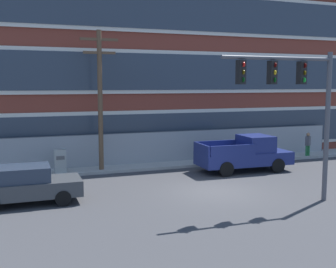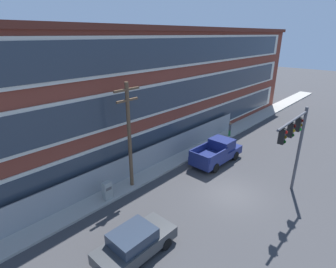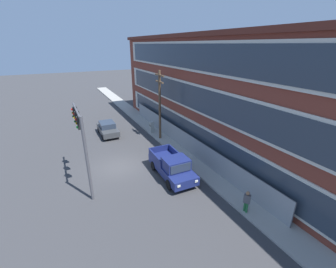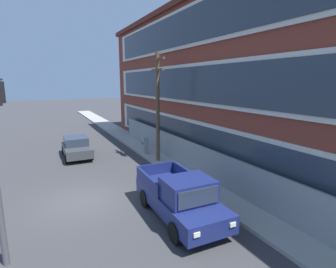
{
  "view_description": "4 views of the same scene",
  "coord_description": "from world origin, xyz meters",
  "px_view_note": "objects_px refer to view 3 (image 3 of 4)",
  "views": [
    {
      "loc": [
        -8.51,
        -16.83,
        4.87
      ],
      "look_at": [
        -1.73,
        1.6,
        2.52
      ],
      "focal_mm": 45.0,
      "sensor_mm": 36.0,
      "label": 1
    },
    {
      "loc": [
        -14.69,
        -7.27,
        10.58
      ],
      "look_at": [
        -0.8,
        5.31,
        3.41
      ],
      "focal_mm": 28.0,
      "sensor_mm": 36.0,
      "label": 2
    },
    {
      "loc": [
        17.69,
        -4.04,
        10.23
      ],
      "look_at": [
        3.83,
        2.97,
        3.99
      ],
      "focal_mm": 24.0,
      "sensor_mm": 36.0,
      "label": 3
    },
    {
      "loc": [
        12.54,
        -1.61,
        5.75
      ],
      "look_at": [
        -1.27,
        5.34,
        2.64
      ],
      "focal_mm": 28.0,
      "sensor_mm": 36.0,
      "label": 4
    }
  ],
  "objects_px": {
    "electrical_cabinet": "(152,128)",
    "pedestrian_near_cabinet": "(247,201)",
    "traffic_signal_mast": "(81,133)",
    "utility_pole_near_corner": "(160,103)",
    "pickup_truck_navy": "(172,167)",
    "sedan_dark_grey": "(108,128)"
  },
  "relations": [
    {
      "from": "sedan_dark_grey",
      "to": "utility_pole_near_corner",
      "type": "xyz_separation_m",
      "value": [
        4.1,
        5.06,
        3.45
      ]
    },
    {
      "from": "sedan_dark_grey",
      "to": "electrical_cabinet",
      "type": "height_order",
      "value": "sedan_dark_grey"
    },
    {
      "from": "traffic_signal_mast",
      "to": "sedan_dark_grey",
      "type": "relative_size",
      "value": 1.43
    },
    {
      "from": "traffic_signal_mast",
      "to": "utility_pole_near_corner",
      "type": "distance_m",
      "value": 10.76
    },
    {
      "from": "traffic_signal_mast",
      "to": "pedestrian_near_cabinet",
      "type": "height_order",
      "value": "traffic_signal_mast"
    },
    {
      "from": "traffic_signal_mast",
      "to": "pedestrian_near_cabinet",
      "type": "bearing_deg",
      "value": 48.75
    },
    {
      "from": "pickup_truck_navy",
      "to": "sedan_dark_grey",
      "type": "bearing_deg",
      "value": -167.56
    },
    {
      "from": "traffic_signal_mast",
      "to": "sedan_dark_grey",
      "type": "height_order",
      "value": "traffic_signal_mast"
    },
    {
      "from": "pickup_truck_navy",
      "to": "sedan_dark_grey",
      "type": "distance_m",
      "value": 12.04
    },
    {
      "from": "sedan_dark_grey",
      "to": "pedestrian_near_cabinet",
      "type": "bearing_deg",
      "value": 15.09
    },
    {
      "from": "pickup_truck_navy",
      "to": "utility_pole_near_corner",
      "type": "height_order",
      "value": "utility_pole_near_corner"
    },
    {
      "from": "electrical_cabinet",
      "to": "pedestrian_near_cabinet",
      "type": "xyz_separation_m",
      "value": [
        15.86,
        -0.18,
        0.27
      ]
    },
    {
      "from": "pickup_truck_navy",
      "to": "traffic_signal_mast",
      "type": "bearing_deg",
      "value": -103.65
    },
    {
      "from": "traffic_signal_mast",
      "to": "sedan_dark_grey",
      "type": "distance_m",
      "value": 11.49
    },
    {
      "from": "traffic_signal_mast",
      "to": "utility_pole_near_corner",
      "type": "bearing_deg",
      "value": 124.62
    },
    {
      "from": "pickup_truck_navy",
      "to": "utility_pole_near_corner",
      "type": "xyz_separation_m",
      "value": [
        -7.66,
        2.47,
        3.3
      ]
    },
    {
      "from": "pickup_truck_navy",
      "to": "pedestrian_near_cabinet",
      "type": "height_order",
      "value": "pickup_truck_navy"
    },
    {
      "from": "traffic_signal_mast",
      "to": "pickup_truck_navy",
      "type": "height_order",
      "value": "traffic_signal_mast"
    },
    {
      "from": "traffic_signal_mast",
      "to": "pickup_truck_navy",
      "type": "relative_size",
      "value": 1.15
    },
    {
      "from": "traffic_signal_mast",
      "to": "pedestrian_near_cabinet",
      "type": "xyz_separation_m",
      "value": [
        7.52,
        8.57,
        -3.5
      ]
    },
    {
      "from": "sedan_dark_grey",
      "to": "utility_pole_near_corner",
      "type": "height_order",
      "value": "utility_pole_near_corner"
    },
    {
      "from": "pedestrian_near_cabinet",
      "to": "traffic_signal_mast",
      "type": "bearing_deg",
      "value": -131.25
    }
  ]
}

